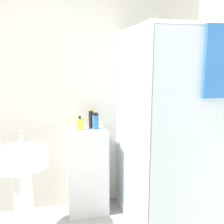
# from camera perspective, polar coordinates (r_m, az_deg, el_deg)

# --- Properties ---
(wall_back) EXTENTS (6.40, 0.06, 2.50)m
(wall_back) POSITION_cam_1_polar(r_m,az_deg,el_deg) (2.77, -14.13, 3.97)
(wall_back) COLOR silver
(wall_back) RESTS_ON ground_plane
(shower_enclosure) EXTENTS (0.94, 0.97, 1.86)m
(shower_enclosure) POSITION_cam_1_polar(r_m,az_deg,el_deg) (2.67, 12.87, -13.26)
(shower_enclosure) COLOR white
(shower_enclosure) RESTS_ON ground_plane
(vanity_cabinet) EXTENTS (0.41, 0.34, 0.89)m
(vanity_cabinet) POSITION_cam_1_polar(r_m,az_deg,el_deg) (2.81, -5.51, -12.68)
(vanity_cabinet) COLOR silver
(vanity_cabinet) RESTS_ON ground_plane
(sink) EXTENTS (0.47, 0.47, 0.96)m
(sink) POSITION_cam_1_polar(r_m,az_deg,el_deg) (2.48, -19.02, -12.52)
(sink) COLOR white
(sink) RESTS_ON ground_plane
(soap_dispenser) EXTENTS (0.07, 0.07, 0.15)m
(soap_dispenser) POSITION_cam_1_polar(r_m,az_deg,el_deg) (2.66, -7.02, -2.63)
(soap_dispenser) COLOR yellow
(soap_dispenser) RESTS_ON vanity_cabinet
(shampoo_bottle_tall_black) EXTENTS (0.05, 0.05, 0.21)m
(shampoo_bottle_tall_black) POSITION_cam_1_polar(r_m,az_deg,el_deg) (2.70, -4.62, -1.45)
(shampoo_bottle_tall_black) COLOR black
(shampoo_bottle_tall_black) RESTS_ON vanity_cabinet
(shampoo_bottle_blue) EXTENTS (0.06, 0.06, 0.17)m
(shampoo_bottle_blue) POSITION_cam_1_polar(r_m,az_deg,el_deg) (2.67, -3.61, -2.04)
(shampoo_bottle_blue) COLOR #2D66A3
(shampoo_bottle_blue) RESTS_ON vanity_cabinet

